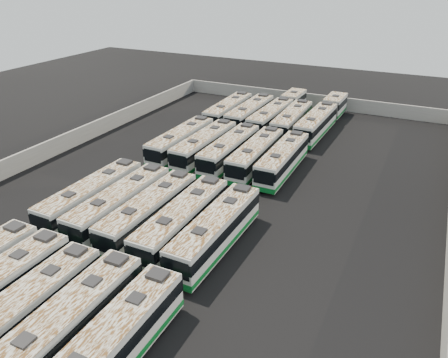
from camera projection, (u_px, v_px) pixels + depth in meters
ground at (207, 198)px, 44.36m from camera, size 140.00×140.00×0.00m
perimeter_wall at (206, 189)px, 43.88m from camera, size 45.20×73.20×2.20m
bus_front_center at (23, 313)px, 27.26m from camera, size 2.69×11.98×3.37m
bus_front_right at (65, 328)px, 26.05m from camera, size 2.79×12.39×3.48m
bus_front_far_right at (111, 347)px, 24.81m from camera, size 2.66×12.04×3.38m
bus_midfront_far_left at (92, 197)px, 40.99m from camera, size 2.74×12.20×3.43m
bus_midfront_left at (120, 204)px, 39.61m from camera, size 2.73×12.38×3.48m
bus_midfront_center at (149, 212)px, 38.38m from camera, size 2.68×12.19×3.43m
bus_midfront_right at (182, 221)px, 36.96m from camera, size 2.74×12.44×3.50m
bus_midfront_far_right at (216, 231)px, 35.67m from camera, size 2.73×12.28×3.45m
bus_midback_far_left at (181, 141)px, 53.97m from camera, size 2.73×12.22×3.44m
bus_midback_left at (205, 146)px, 52.67m from camera, size 2.79×12.25×3.44m
bus_midback_center at (229, 150)px, 51.40m from camera, size 2.60×12.11×3.41m
bus_midback_right at (256, 155)px, 50.16m from camera, size 2.72×12.08×3.40m
bus_midback_far_right at (282, 160)px, 48.95m from camera, size 2.64×11.95×3.36m
bus_back_far_left at (228, 111)px, 65.13m from camera, size 2.86×12.35×3.47m
bus_back_left at (250, 114)px, 63.89m from camera, size 2.68×12.46×3.51m
bus_back_center at (279, 112)px, 64.99m from camera, size 2.91×18.86×3.41m
bus_back_right at (292, 121)px, 61.13m from camera, size 2.89×12.24×3.43m
bus_back_far_right at (323, 117)px, 62.50m from camera, size 2.95×19.24×3.48m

